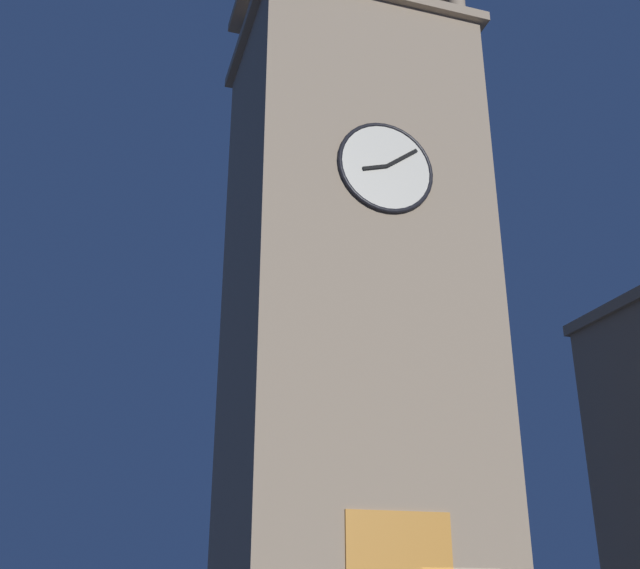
{
  "coord_description": "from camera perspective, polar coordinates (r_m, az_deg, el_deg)",
  "views": [
    {
      "loc": [
        10.78,
        19.86,
        1.76
      ],
      "look_at": [
        3.17,
        -4.33,
        12.1
      ],
      "focal_mm": 42.98,
      "sensor_mm": 36.0,
      "label": 1
    }
  ],
  "objects": [
    {
      "name": "clocktower",
      "position": [
        27.65,
        2.53,
        -0.8
      ],
      "size": [
        9.06,
        7.26,
        28.27
      ],
      "color": "gray",
      "rests_on": "ground_plane"
    }
  ]
}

